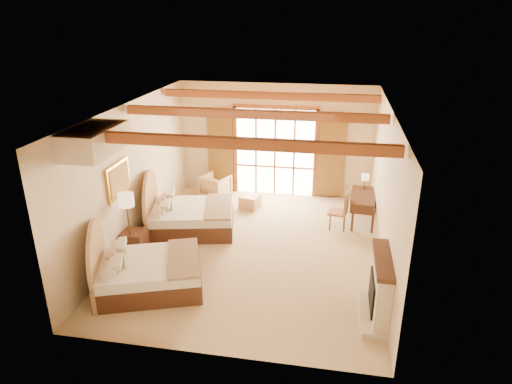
% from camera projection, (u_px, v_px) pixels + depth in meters
% --- Properties ---
extents(floor, '(7.00, 7.00, 0.00)m').
position_uv_depth(floor, '(253.00, 248.00, 10.35)').
color(floor, tan).
rests_on(floor, ground).
extents(wall_back, '(5.50, 0.00, 5.50)m').
position_uv_depth(wall_back, '(275.00, 140.00, 12.96)').
color(wall_back, beige).
rests_on(wall_back, ground).
extents(wall_left, '(0.00, 7.00, 7.00)m').
position_uv_depth(wall_left, '(133.00, 175.00, 10.21)').
color(wall_left, beige).
rests_on(wall_left, ground).
extents(wall_right, '(0.00, 7.00, 7.00)m').
position_uv_depth(wall_right, '(385.00, 191.00, 9.31)').
color(wall_right, beige).
rests_on(wall_right, ground).
extents(ceiling, '(7.00, 7.00, 0.00)m').
position_uv_depth(ceiling, '(253.00, 108.00, 9.17)').
color(ceiling, '#B97838').
rests_on(ceiling, ground).
extents(ceiling_beams, '(5.39, 4.60, 0.18)m').
position_uv_depth(ceiling_beams, '(253.00, 114.00, 9.22)').
color(ceiling_beams, '#9D5029').
rests_on(ceiling_beams, ceiling).
extents(french_doors, '(3.95, 0.08, 2.60)m').
position_uv_depth(french_doors, '(275.00, 153.00, 13.04)').
color(french_doors, white).
rests_on(french_doors, ground).
extents(fireplace, '(0.46, 1.40, 1.16)m').
position_uv_depth(fireplace, '(379.00, 290.00, 7.91)').
color(fireplace, beige).
rests_on(fireplace, ground).
extents(painting, '(0.06, 0.95, 0.75)m').
position_uv_depth(painting, '(119.00, 180.00, 9.47)').
color(painting, gold).
rests_on(painting, wall_left).
extents(canopy_valance, '(0.70, 1.40, 0.45)m').
position_uv_depth(canopy_valance, '(94.00, 140.00, 7.83)').
color(canopy_valance, beige).
rests_on(canopy_valance, ceiling).
extents(bed_near, '(2.43, 2.05, 1.29)m').
position_uv_depth(bed_near, '(142.00, 269.00, 8.77)').
color(bed_near, '#45271B').
rests_on(bed_near, floor).
extents(bed_far, '(2.32, 1.92, 1.34)m').
position_uv_depth(bed_far, '(185.00, 214.00, 11.11)').
color(bed_far, '#45271B').
rests_on(bed_far, floor).
extents(nightstand, '(0.49, 0.49, 0.59)m').
position_uv_depth(nightstand, '(135.00, 244.00, 9.95)').
color(nightstand, '#45271B').
rests_on(nightstand, floor).
extents(floor_lamp, '(0.32, 0.32, 1.52)m').
position_uv_depth(floor_lamp, '(127.00, 204.00, 9.44)').
color(floor_lamp, '#3E341F').
rests_on(floor_lamp, floor).
extents(armchair, '(0.93, 0.94, 0.67)m').
position_uv_depth(armchair, '(215.00, 186.00, 13.10)').
color(armchair, tan).
rests_on(armchair, floor).
extents(ottoman, '(0.60, 0.60, 0.36)m').
position_uv_depth(ottoman, '(250.00, 202.00, 12.45)').
color(ottoman, '#AB8057').
rests_on(ottoman, floor).
extents(desk, '(0.66, 1.38, 0.73)m').
position_uv_depth(desk, '(362.00, 207.00, 11.56)').
color(desk, '#45271B').
rests_on(desk, floor).
extents(desk_chair, '(0.50, 0.49, 0.97)m').
position_uv_depth(desk_chair, '(338.00, 217.00, 11.21)').
color(desk_chair, '#925B3E').
rests_on(desk_chair, floor).
extents(desk_lamp, '(0.19, 0.19, 0.39)m').
position_uv_depth(desk_lamp, '(365.00, 178.00, 11.75)').
color(desk_lamp, '#3E341F').
rests_on(desk_lamp, desk).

